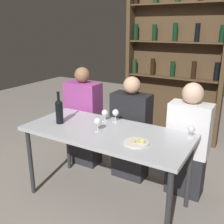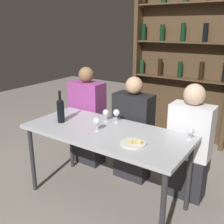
{
  "view_description": "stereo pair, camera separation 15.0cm",
  "coord_description": "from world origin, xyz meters",
  "px_view_note": "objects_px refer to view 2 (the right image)",
  "views": [
    {
      "loc": [
        1.19,
        -1.92,
        1.67
      ],
      "look_at": [
        0.0,
        0.11,
        0.9
      ],
      "focal_mm": 42.0,
      "sensor_mm": 36.0,
      "label": 1
    },
    {
      "loc": [
        1.32,
        -1.84,
        1.67
      ],
      "look_at": [
        0.0,
        0.11,
        0.9
      ],
      "focal_mm": 42.0,
      "sensor_mm": 36.0,
      "label": 2
    }
  ],
  "objects_px": {
    "wine_bottle": "(61,109)",
    "seated_person_center": "(133,133)",
    "seated_person_right": "(189,146)",
    "seated_person_left": "(88,120)",
    "wine_glass_0": "(116,113)",
    "food_plate_0": "(134,143)",
    "wine_glass_3": "(191,132)",
    "wine_glass_1": "(106,113)",
    "wine_glass_2": "(97,121)"
  },
  "relations": [
    {
      "from": "seated_person_right",
      "to": "wine_glass_3",
      "type": "bearing_deg",
      "value": -73.9
    },
    {
      "from": "wine_glass_2",
      "to": "wine_glass_3",
      "type": "height_order",
      "value": "wine_glass_2"
    },
    {
      "from": "wine_glass_3",
      "to": "food_plate_0",
      "type": "height_order",
      "value": "wine_glass_3"
    },
    {
      "from": "food_plate_0",
      "to": "seated_person_right",
      "type": "xyz_separation_m",
      "value": [
        0.27,
        0.63,
        -0.21
      ]
    },
    {
      "from": "wine_glass_0",
      "to": "seated_person_left",
      "type": "bearing_deg",
      "value": 155.38
    },
    {
      "from": "wine_glass_1",
      "to": "seated_person_center",
      "type": "distance_m",
      "value": 0.45
    },
    {
      "from": "wine_bottle",
      "to": "wine_glass_1",
      "type": "xyz_separation_m",
      "value": [
        0.35,
        0.28,
        -0.05
      ]
    },
    {
      "from": "wine_glass_2",
      "to": "wine_glass_3",
      "type": "bearing_deg",
      "value": 19.49
    },
    {
      "from": "wine_glass_0",
      "to": "wine_glass_3",
      "type": "xyz_separation_m",
      "value": [
        0.76,
        -0.02,
        -0.02
      ]
    },
    {
      "from": "seated_person_left",
      "to": "seated_person_center",
      "type": "bearing_deg",
      "value": 0.0
    },
    {
      "from": "wine_glass_0",
      "to": "wine_bottle",
      "type": "bearing_deg",
      "value": -145.85
    },
    {
      "from": "wine_glass_0",
      "to": "seated_person_right",
      "type": "relative_size",
      "value": 0.11
    },
    {
      "from": "wine_glass_0",
      "to": "wine_glass_1",
      "type": "relative_size",
      "value": 1.09
    },
    {
      "from": "wine_glass_0",
      "to": "food_plate_0",
      "type": "height_order",
      "value": "wine_glass_0"
    },
    {
      "from": "wine_glass_2",
      "to": "food_plate_0",
      "type": "xyz_separation_m",
      "value": [
        0.43,
        -0.06,
        -0.08
      ]
    },
    {
      "from": "seated_person_center",
      "to": "seated_person_right",
      "type": "relative_size",
      "value": 1.0
    },
    {
      "from": "wine_glass_0",
      "to": "wine_glass_1",
      "type": "height_order",
      "value": "wine_glass_0"
    },
    {
      "from": "seated_person_right",
      "to": "food_plate_0",
      "type": "bearing_deg",
      "value": -112.88
    },
    {
      "from": "wine_bottle",
      "to": "seated_person_center",
      "type": "distance_m",
      "value": 0.85
    },
    {
      "from": "wine_glass_0",
      "to": "seated_person_left",
      "type": "distance_m",
      "value": 0.73
    },
    {
      "from": "wine_glass_1",
      "to": "seated_person_left",
      "type": "bearing_deg",
      "value": 148.16
    },
    {
      "from": "wine_glass_3",
      "to": "seated_person_center",
      "type": "bearing_deg",
      "value": 157.31
    },
    {
      "from": "wine_glass_1",
      "to": "seated_person_center",
      "type": "height_order",
      "value": "seated_person_center"
    },
    {
      "from": "wine_glass_0",
      "to": "seated_person_right",
      "type": "xyz_separation_m",
      "value": [
        0.68,
        0.28,
        -0.3
      ]
    },
    {
      "from": "wine_glass_3",
      "to": "food_plate_0",
      "type": "bearing_deg",
      "value": -136.78
    },
    {
      "from": "seated_person_center",
      "to": "seated_person_right",
      "type": "bearing_deg",
      "value": 0.0
    },
    {
      "from": "seated_person_right",
      "to": "seated_person_center",
      "type": "bearing_deg",
      "value": 180.0
    },
    {
      "from": "wine_glass_1",
      "to": "food_plate_0",
      "type": "height_order",
      "value": "wine_glass_1"
    },
    {
      "from": "wine_glass_2",
      "to": "seated_person_center",
      "type": "bearing_deg",
      "value": 83.9
    },
    {
      "from": "seated_person_left",
      "to": "wine_bottle",
      "type": "bearing_deg",
      "value": -75.89
    },
    {
      "from": "seated_person_left",
      "to": "seated_person_center",
      "type": "distance_m",
      "value": 0.65
    },
    {
      "from": "wine_glass_0",
      "to": "seated_person_center",
      "type": "bearing_deg",
      "value": 81.41
    },
    {
      "from": "seated_person_left",
      "to": "food_plate_0",
      "type": "bearing_deg",
      "value": -31.94
    },
    {
      "from": "wine_glass_3",
      "to": "food_plate_0",
      "type": "xyz_separation_m",
      "value": [
        -0.35,
        -0.33,
        -0.07
      ]
    },
    {
      "from": "wine_bottle",
      "to": "seated_person_left",
      "type": "distance_m",
      "value": 0.69
    },
    {
      "from": "seated_person_left",
      "to": "wine_glass_0",
      "type": "bearing_deg",
      "value": -24.62
    },
    {
      "from": "seated_person_center",
      "to": "seated_person_left",
      "type": "bearing_deg",
      "value": 180.0
    },
    {
      "from": "wine_glass_0",
      "to": "seated_person_center",
      "type": "distance_m",
      "value": 0.41
    },
    {
      "from": "wine_glass_2",
      "to": "seated_person_right",
      "type": "distance_m",
      "value": 0.95
    },
    {
      "from": "wine_glass_1",
      "to": "wine_glass_2",
      "type": "distance_m",
      "value": 0.28
    },
    {
      "from": "wine_bottle",
      "to": "seated_person_left",
      "type": "bearing_deg",
      "value": 104.11
    },
    {
      "from": "food_plate_0",
      "to": "wine_glass_1",
      "type": "bearing_deg",
      "value": 147.97
    },
    {
      "from": "wine_bottle",
      "to": "wine_glass_3",
      "type": "distance_m",
      "value": 1.26
    },
    {
      "from": "wine_glass_3",
      "to": "food_plate_0",
      "type": "distance_m",
      "value": 0.49
    },
    {
      "from": "wine_glass_1",
      "to": "seated_person_right",
      "type": "height_order",
      "value": "seated_person_right"
    },
    {
      "from": "wine_glass_1",
      "to": "wine_glass_3",
      "type": "bearing_deg",
      "value": 0.77
    },
    {
      "from": "wine_glass_0",
      "to": "food_plate_0",
      "type": "bearing_deg",
      "value": -41.02
    },
    {
      "from": "seated_person_left",
      "to": "seated_person_right",
      "type": "xyz_separation_m",
      "value": [
        1.29,
        0.0,
        -0.02
      ]
    },
    {
      "from": "wine_glass_3",
      "to": "seated_person_right",
      "type": "bearing_deg",
      "value": 106.1
    },
    {
      "from": "wine_bottle",
      "to": "food_plate_0",
      "type": "distance_m",
      "value": 0.88
    }
  ]
}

